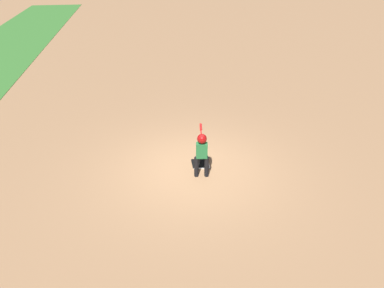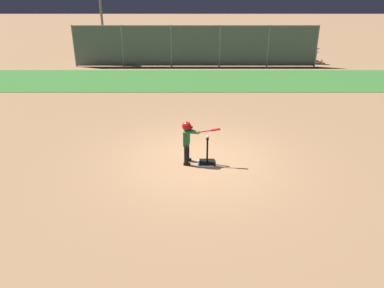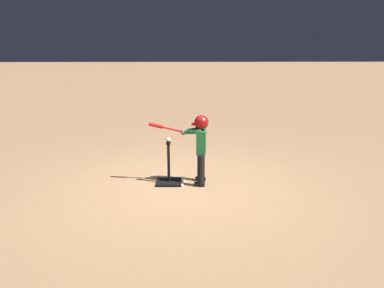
# 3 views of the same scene
# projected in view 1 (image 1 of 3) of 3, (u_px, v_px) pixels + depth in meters

# --- Properties ---
(ground_plane) EXTENTS (90.00, 90.00, 0.00)m
(ground_plane) POSITION_uv_depth(u_px,v_px,m) (193.00, 169.00, 9.92)
(ground_plane) COLOR #AD7F56
(home_plate) EXTENTS (0.46, 0.46, 0.02)m
(home_plate) POSITION_uv_depth(u_px,v_px,m) (201.00, 164.00, 10.10)
(home_plate) COLOR white
(home_plate) RESTS_ON ground_plane
(batting_tee) EXTENTS (0.43, 0.38, 0.75)m
(batting_tee) POSITION_uv_depth(u_px,v_px,m) (199.00, 161.00, 10.08)
(batting_tee) COLOR black
(batting_tee) RESTS_ON ground_plane
(batter_child) EXTENTS (1.01, 0.38, 1.20)m
(batter_child) POSITION_uv_depth(u_px,v_px,m) (202.00, 149.00, 9.31)
(batter_child) COLOR black
(batter_child) RESTS_ON ground_plane
(baseball) EXTENTS (0.07, 0.07, 0.07)m
(baseball) POSITION_uv_depth(u_px,v_px,m) (199.00, 139.00, 9.75)
(baseball) COLOR white
(baseball) RESTS_ON batting_tee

